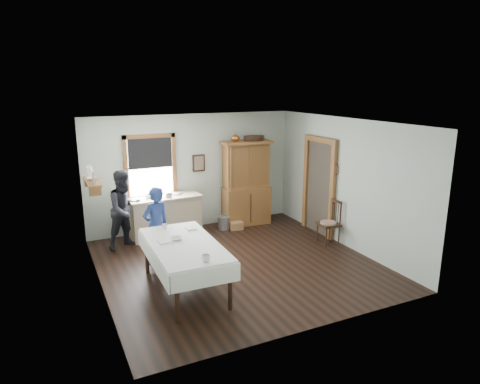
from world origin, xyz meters
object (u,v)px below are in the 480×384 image
at_px(spindle_chair, 329,222).
at_px(wicker_basket, 236,226).
at_px(china_hutch, 246,183).
at_px(woman_blue, 156,229).
at_px(work_counter, 165,216).
at_px(pail, 224,223).
at_px(dining_table, 185,267).
at_px(figure_dark, 125,212).

xyz_separation_m(spindle_chair, wicker_basket, (-1.41, 1.69, -0.39)).
height_order(china_hutch, spindle_chair, china_hutch).
bearing_deg(wicker_basket, woman_blue, -152.60).
bearing_deg(work_counter, woman_blue, -114.61).
bearing_deg(spindle_chair, pail, 135.46).
bearing_deg(china_hutch, dining_table, -128.60).
xyz_separation_m(dining_table, figure_dark, (-0.49, 2.39, 0.35)).
bearing_deg(spindle_chair, wicker_basket, 132.89).
bearing_deg(wicker_basket, china_hutch, 37.19).
height_order(dining_table, pail, dining_table).
xyz_separation_m(dining_table, pail, (1.81, 2.57, -0.27)).
distance_m(work_counter, dining_table, 2.76).
xyz_separation_m(spindle_chair, woman_blue, (-3.61, 0.55, 0.22)).
bearing_deg(work_counter, dining_table, -102.05).
relative_size(china_hutch, woman_blue, 1.46).
height_order(pail, figure_dark, figure_dark).
bearing_deg(wicker_basket, figure_dark, -179.07).
height_order(china_hutch, pail, china_hutch).
distance_m(work_counter, china_hutch, 2.12).
bearing_deg(china_hutch, pail, -161.79).
xyz_separation_m(china_hutch, woman_blue, (-2.62, -1.46, -0.32)).
distance_m(pail, woman_blue, 2.39).
bearing_deg(figure_dark, woman_blue, -92.74).
relative_size(spindle_chair, wicker_basket, 3.15).
bearing_deg(woman_blue, wicker_basket, -171.23).
xyz_separation_m(woman_blue, figure_dark, (-0.36, 1.10, 0.07)).
xyz_separation_m(spindle_chair, pail, (-1.67, 1.83, -0.33)).
distance_m(work_counter, wicker_basket, 1.70).
bearing_deg(pail, china_hutch, 14.68).
distance_m(dining_table, wicker_basket, 3.21).
height_order(spindle_chair, wicker_basket, spindle_chair).
bearing_deg(spindle_chair, china_hutch, 119.46).
height_order(pail, wicker_basket, pail).
distance_m(wicker_basket, figure_dark, 2.65).
height_order(work_counter, figure_dark, figure_dark).
distance_m(dining_table, figure_dark, 2.47).
xyz_separation_m(pail, figure_dark, (-2.31, -0.18, 0.62)).
distance_m(china_hutch, pail, 1.12).
relative_size(work_counter, spindle_chair, 1.67).
height_order(wicker_basket, woman_blue, woman_blue).
bearing_deg(woman_blue, spindle_chair, 152.76).
xyz_separation_m(wicker_basket, woman_blue, (-2.20, -1.14, 0.61)).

